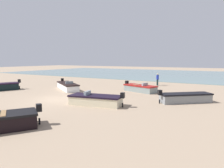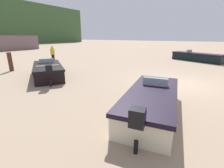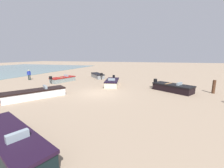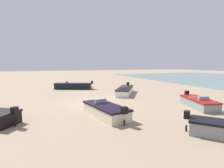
# 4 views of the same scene
# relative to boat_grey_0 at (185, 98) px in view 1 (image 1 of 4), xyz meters

# --- Properties ---
(ground_plane) EXTENTS (160.00, 160.00, 0.00)m
(ground_plane) POSITION_rel_boat_grey_0_xyz_m (9.88, 4.26, -0.39)
(ground_plane) COLOR gray
(tidal_water) EXTENTS (80.00, 36.00, 0.06)m
(tidal_water) POSITION_rel_boat_grey_0_xyz_m (9.88, -31.74, -0.36)
(tidal_water) COLOR gray
(tidal_water) RESTS_ON ground
(boat_grey_0) EXTENTS (3.98, 3.65, 1.08)m
(boat_grey_0) POSITION_rel_boat_grey_0_xyz_m (0.00, 0.00, 0.00)
(boat_grey_0) COLOR gray
(boat_grey_0) RESTS_ON ground
(boat_cream_1) EXTENTS (4.39, 2.27, 1.08)m
(boat_cream_1) POSITION_rel_boat_grey_0_xyz_m (5.70, 4.44, 0.00)
(boat_cream_1) COLOR beige
(boat_cream_1) RESTS_ON ground
(boat_white_3) EXTENTS (5.06, 4.02, 1.09)m
(boat_white_3) POSITION_rel_boat_grey_0_xyz_m (13.19, -0.53, 0.01)
(boat_white_3) COLOR white
(boat_white_3) RESTS_ON ground
(boat_grey_5) EXTENTS (4.02, 2.42, 1.05)m
(boat_grey_5) POSITION_rel_boat_grey_0_xyz_m (5.29, -3.29, -0.01)
(boat_grey_5) COLOR gray
(boat_grey_5) RESTS_ON ground
(beach_walker_foreground) EXTENTS (0.48, 0.48, 1.62)m
(beach_walker_foreground) POSITION_rel_boat_grey_0_xyz_m (5.34, -9.48, 0.56)
(beach_walker_foreground) COLOR black
(beach_walker_foreground) RESTS_ON ground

